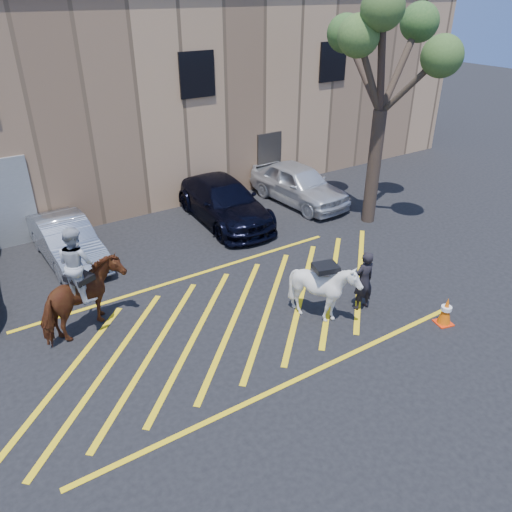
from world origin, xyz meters
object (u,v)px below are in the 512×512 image
saddled_white (324,290)px  tree (388,45)px  handler (364,281)px  car_white_suv (299,184)px  car_silver_sedan (67,241)px  traffic_cone (446,311)px  mounted_bay (82,292)px  car_blue_suv (224,201)px

saddled_white → tree: bearing=35.8°
tree → saddled_white: bearing=-144.2°
handler → car_white_suv: bearing=-110.5°
saddled_white → car_silver_sedan: bearing=124.6°
traffic_cone → tree: tree is taller
car_silver_sedan → handler: handler is taller
traffic_cone → tree: size_ratio=0.10×
tree → mounted_bay: bearing=-174.1°
car_blue_suv → tree: 7.07m
saddled_white → car_white_suv: bearing=57.3°
car_silver_sedan → mounted_bay: 3.85m
car_blue_suv → traffic_cone: bearing=-76.5°
handler → saddled_white: 1.13m
car_white_suv → car_blue_suv: bearing=173.9°
tree → car_blue_suv: bearing=146.5°
car_white_suv → saddled_white: bearing=-127.1°
mounted_bay → tree: size_ratio=0.37×
car_white_suv → mounted_bay: size_ratio=1.58×
car_blue_suv → tree: tree is taller
car_white_suv → saddled_white: (-4.07, -6.34, 0.08)m
car_silver_sedan → mounted_bay: (-0.56, -3.78, 0.45)m
car_silver_sedan → handler: size_ratio=2.43×
car_silver_sedan → car_blue_suv: car_blue_suv is taller
car_silver_sedan → tree: bearing=-18.8°
car_blue_suv → saddled_white: 6.50m
car_silver_sedan → saddled_white: 7.79m
handler → traffic_cone: bearing=131.3°
car_silver_sedan → saddled_white: saddled_white is taller
tree → traffic_cone: bearing=-116.8°
mounted_bay → tree: bearing=5.9°
mounted_bay → saddled_white: 5.64m
car_white_suv → car_silver_sedan: bearing=175.1°
car_blue_suv → saddled_white: (-0.90, -6.43, 0.11)m
car_white_suv → saddled_white: saddled_white is taller
handler → traffic_cone: size_ratio=2.19×
mounted_bay → handler: bearing=-24.8°
car_white_suv → mounted_bay: (-9.05, -3.71, 0.36)m
car_blue_suv → car_white_suv: car_white_suv is taller
car_silver_sedan → saddled_white: bearing=-58.1°
car_silver_sedan → tree: 11.11m
car_white_suv → handler: 7.17m
mounted_bay → traffic_cone: mounted_bay is taller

